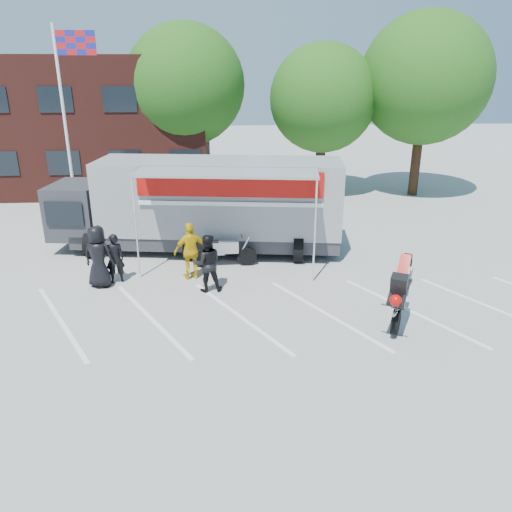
{
  "coord_description": "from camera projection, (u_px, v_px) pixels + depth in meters",
  "views": [
    {
      "loc": [
        -0.14,
        -11.24,
        6.37
      ],
      "look_at": [
        0.74,
        2.19,
        1.3
      ],
      "focal_mm": 35.0,
      "sensor_mm": 36.0,
      "label": 1
    }
  ],
  "objects": [
    {
      "name": "tree_right",
      "position": [
        425.0,
        79.0,
        24.83
      ],
      "size": [
        6.46,
        6.46,
        9.12
      ],
      "color": "#382314",
      "rests_on": "ground"
    },
    {
      "name": "stunt_bike_rider",
      "position": [
        399.0,
        323.0,
        13.3
      ],
      "size": [
        1.62,
        2.02,
        2.15
      ],
      "primitive_type": null,
      "rotation": [
        0.0,
        0.0,
        -0.49
      ],
      "color": "black",
      "rests_on": "ground"
    },
    {
      "name": "ground",
      "position": [
        233.0,
        334.0,
        12.75
      ],
      "size": [
        100.0,
        100.0,
        0.0
      ],
      "primitive_type": "plane",
      "color": "#9A9A95",
      "rests_on": "ground"
    },
    {
      "name": "parked_motorcycle",
      "position": [
        226.0,
        266.0,
        17.17
      ],
      "size": [
        2.2,
        0.82,
        1.14
      ],
      "primitive_type": null,
      "rotation": [
        0.0,
        0.0,
        1.61
      ],
      "color": "#A7A7AC",
      "rests_on": "ground"
    },
    {
      "name": "tree_left",
      "position": [
        185.0,
        85.0,
        25.61
      ],
      "size": [
        6.12,
        6.12,
        8.64
      ],
      "color": "#382314",
      "rests_on": "ground"
    },
    {
      "name": "flagpole",
      "position": [
        69.0,
        104.0,
        19.93
      ],
      "size": [
        1.61,
        0.12,
        8.0
      ],
      "color": "white",
      "rests_on": "ground"
    },
    {
      "name": "spectator_hivis",
      "position": [
        191.0,
        251.0,
        15.84
      ],
      "size": [
        1.18,
        0.77,
        1.87
      ],
      "primitive_type": "imported",
      "rotation": [
        0.0,
        0.0,
        3.45
      ],
      "color": "#E1B30B",
      "rests_on": "ground"
    },
    {
      "name": "office_building",
      "position": [
        45.0,
        124.0,
        27.72
      ],
      "size": [
        18.0,
        8.0,
        7.0
      ],
      "primitive_type": "cube",
      "color": "#4F1F19",
      "rests_on": "ground"
    },
    {
      "name": "spectator_leather_a",
      "position": [
        98.0,
        257.0,
        15.25
      ],
      "size": [
        1.09,
        0.85,
        1.96
      ],
      "primitive_type": "imported",
      "rotation": [
        0.0,
        0.0,
        2.87
      ],
      "color": "black",
      "rests_on": "ground"
    },
    {
      "name": "transporter_truck",
      "position": [
        208.0,
        250.0,
        18.72
      ],
      "size": [
        11.11,
        6.39,
        3.36
      ],
      "primitive_type": null,
      "rotation": [
        0.0,
        0.0,
        -0.13
      ],
      "color": "gray",
      "rests_on": "ground"
    },
    {
      "name": "parking_bay_lines",
      "position": [
        232.0,
        316.0,
        13.68
      ],
      "size": [
        18.09,
        13.33,
        0.01
      ],
      "primitive_type": "cube",
      "rotation": [
        0.0,
        0.0,
        0.52
      ],
      "color": "white",
      "rests_on": "ground"
    },
    {
      "name": "tree_mid",
      "position": [
        323.0,
        98.0,
        25.32
      ],
      "size": [
        5.44,
        5.44,
        7.68
      ],
      "color": "#382314",
      "rests_on": "ground"
    },
    {
      "name": "spectator_leather_c",
      "position": [
        207.0,
        263.0,
        14.96
      ],
      "size": [
        0.94,
        0.77,
        1.79
      ],
      "primitive_type": "imported",
      "rotation": [
        0.0,
        0.0,
        3.25
      ],
      "color": "black",
      "rests_on": "ground"
    },
    {
      "name": "spectator_leather_b",
      "position": [
        115.0,
        258.0,
        15.59
      ],
      "size": [
        0.67,
        0.54,
        1.61
      ],
      "primitive_type": "imported",
      "rotation": [
        0.0,
        0.0,
        3.44
      ],
      "color": "black",
      "rests_on": "ground"
    }
  ]
}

